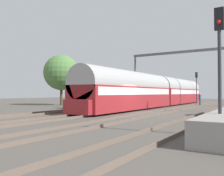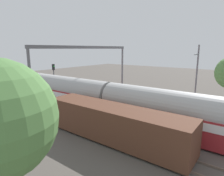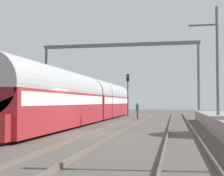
{
  "view_description": "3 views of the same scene",
  "coord_description": "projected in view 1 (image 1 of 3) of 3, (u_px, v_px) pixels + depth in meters",
  "views": [
    {
      "loc": [
        9.71,
        -19.52,
        1.73
      ],
      "look_at": [
        -2.0,
        -0.7,
        2.18
      ],
      "focal_mm": 39.56,
      "sensor_mm": 36.0,
      "label": 1
    },
    {
      "loc": [
        -18.13,
        -1.69,
        7.5
      ],
      "look_at": [
        0.84,
        12.67,
        2.68
      ],
      "focal_mm": 31.16,
      "sensor_mm": 36.0,
      "label": 2
    },
    {
      "loc": [
        5.66,
        -17.54,
        1.74
      ],
      "look_at": [
        -1.0,
        17.38,
        3.26
      ],
      "focal_mm": 52.87,
      "sensor_mm": 36.0,
      "label": 3
    }
  ],
  "objects": [
    {
      "name": "ground",
      "position": [
        136.0,
        113.0,
        21.66
      ],
      "size": [
        120.0,
        120.0,
        0.0
      ],
      "primitive_type": "plane",
      "color": "#544E48"
    },
    {
      "name": "passenger_train",
      "position": [
        159.0,
        91.0,
        31.99
      ],
      "size": [
        2.93,
        32.85,
        3.82
      ],
      "color": "maroon",
      "rests_on": "ground"
    },
    {
      "name": "tree_west_background",
      "position": [
        61.0,
        73.0,
        35.3
      ],
      "size": [
        5.07,
        5.07,
        7.21
      ],
      "color": "#4C3826",
      "rests_on": "ground"
    },
    {
      "name": "person_crossing",
      "position": [
        200.0,
        98.0,
        34.91
      ],
      "size": [
        0.32,
        0.44,
        1.73
      ],
      "rotation": [
        0.0,
        0.0,
        1.34
      ],
      "color": "#3A3A3A",
      "rests_on": "ground"
    },
    {
      "name": "catenary_gantry",
      "position": [
        185.0,
        64.0,
        35.36
      ],
      "size": [
        16.41,
        0.28,
        7.86
      ],
      "color": "slate",
      "rests_on": "ground"
    },
    {
      "name": "railway_signal_near",
      "position": [
        219.0,
        54.0,
        9.94
      ],
      "size": [
        0.36,
        0.3,
        5.18
      ],
      "color": "#2D2D33",
      "rests_on": "ground"
    },
    {
      "name": "freight_car",
      "position": [
        119.0,
        95.0,
        31.1
      ],
      "size": [
        2.8,
        13.0,
        2.7
      ],
      "color": "#563323",
      "rests_on": "ground"
    },
    {
      "name": "track_west",
      "position": [
        116.0,
        111.0,
        22.72
      ],
      "size": [
        1.52,
        60.0,
        0.16
      ],
      "color": "#6B5A4E",
      "rests_on": "ground"
    },
    {
      "name": "track_far_west",
      "position": [
        82.0,
        109.0,
        24.84
      ],
      "size": [
        1.52,
        60.0,
        0.16
      ],
      "color": "#6B5A4E",
      "rests_on": "ground"
    },
    {
      "name": "track_far_east",
      "position": [
        207.0,
        115.0,
        18.49
      ],
      "size": [
        1.52,
        60.0,
        0.16
      ],
      "color": "#6B5A4E",
      "rests_on": "ground"
    },
    {
      "name": "railway_signal_far",
      "position": [
        196.0,
        83.0,
        41.37
      ],
      "size": [
        0.36,
        0.3,
        5.23
      ],
      "color": "#2D2D33",
      "rests_on": "ground"
    },
    {
      "name": "track_east",
      "position": [
        157.0,
        113.0,
        20.61
      ],
      "size": [
        1.52,
        60.0,
        0.16
      ],
      "color": "#6B5A4E",
      "rests_on": "ground"
    }
  ]
}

